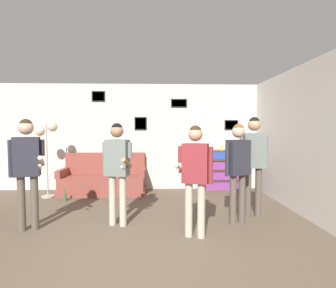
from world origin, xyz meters
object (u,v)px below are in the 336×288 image
at_px(floor_lamp, 47,138).
at_px(drinking_cup, 222,148).
at_px(person_watcher_holding_cup, 195,170).
at_px(person_spectator_far_right, 254,155).
at_px(couch, 104,180).
at_px(person_player_foreground_left, 27,162).
at_px(person_spectator_near_bookshelf, 238,163).
at_px(bookshelf, 224,170).
at_px(person_player_foreground_center, 117,163).
at_px(bottle_on_floor, 65,197).

distance_m(floor_lamp, drinking_cup, 4.18).
relative_size(person_watcher_holding_cup, person_spectator_far_right, 0.91).
xyz_separation_m(couch, floor_lamp, (-1.20, -0.35, 1.05)).
distance_m(couch, person_watcher_holding_cup, 3.34).
relative_size(person_player_foreground_left, person_spectator_near_bookshelf, 1.04).
xyz_separation_m(couch, person_spectator_far_right, (3.02, -1.82, 0.79)).
distance_m(bookshelf, drinking_cup, 0.56).
distance_m(bookshelf, person_player_foreground_center, 3.36).
height_order(bookshelf, person_player_foreground_center, person_player_foreground_center).
relative_size(person_spectator_far_right, drinking_cup, 18.54).
relative_size(bottle_on_floor, drinking_cup, 2.50).
distance_m(couch, bottle_on_floor, 1.00).
bearing_deg(floor_lamp, bottle_on_floor, -33.92).
relative_size(couch, bookshelf, 1.75).
height_order(person_player_foreground_center, person_spectator_near_bookshelf, person_player_foreground_center).
xyz_separation_m(floor_lamp, bottle_on_floor, (0.51, -0.34, -1.27)).
bearing_deg(person_player_foreground_left, person_player_foreground_center, 6.73).
relative_size(person_player_foreground_left, bottle_on_floor, 7.17).
bearing_deg(person_player_foreground_left, person_spectator_near_bookshelf, 3.49).
xyz_separation_m(person_spectator_near_bookshelf, person_spectator_far_right, (0.38, 0.33, 0.09)).
height_order(person_player_foreground_left, bottle_on_floor, person_player_foreground_left).
relative_size(person_watcher_holding_cup, person_spectator_near_bookshelf, 0.98).
bearing_deg(person_watcher_holding_cup, person_spectator_far_right, 37.09).
relative_size(person_player_foreground_center, person_spectator_near_bookshelf, 1.01).
bearing_deg(person_player_foreground_left, person_watcher_holding_cup, -7.85).
bearing_deg(person_player_foreground_center, bookshelf, 45.86).
xyz_separation_m(bookshelf, person_spectator_near_bookshelf, (-0.36, -2.34, 0.49)).
height_order(couch, person_watcher_holding_cup, person_watcher_holding_cup).
bearing_deg(drinking_cup, person_spectator_far_right, -87.71).
height_order(bookshelf, person_player_foreground_left, person_player_foreground_left).
distance_m(person_watcher_holding_cup, person_spectator_far_right, 1.46).
relative_size(person_watcher_holding_cup, drinking_cup, 16.83).
distance_m(bookshelf, person_watcher_holding_cup, 3.14).
distance_m(person_watcher_holding_cup, bottle_on_floor, 3.36).
relative_size(couch, person_player_foreground_left, 1.19).
relative_size(bookshelf, person_watcher_holding_cup, 0.72).
bearing_deg(person_spectator_near_bookshelf, floor_lamp, 154.85).
bearing_deg(floor_lamp, couch, 16.40).
relative_size(floor_lamp, bottle_on_floor, 7.22).
xyz_separation_m(person_player_foreground_left, person_watcher_holding_cup, (2.51, -0.35, -0.07)).
xyz_separation_m(person_spectator_far_right, drinking_cup, (-0.08, 2.01, -0.02)).
xyz_separation_m(bookshelf, person_player_foreground_left, (-3.65, -2.54, 0.54)).
relative_size(person_spectator_near_bookshelf, person_spectator_far_right, 0.93).
bearing_deg(person_spectator_far_right, floor_lamp, 160.80).
xyz_separation_m(person_spectator_near_bookshelf, bottle_on_floor, (-3.32, 1.46, -0.91)).
distance_m(floor_lamp, bottle_on_floor, 1.41).
xyz_separation_m(person_player_foreground_left, person_spectator_near_bookshelf, (3.29, 0.20, -0.05)).
bearing_deg(bookshelf, floor_lamp, -172.63).
xyz_separation_m(floor_lamp, person_spectator_far_right, (4.21, -1.47, -0.27)).
bearing_deg(person_player_foreground_center, person_spectator_near_bookshelf, 1.27).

